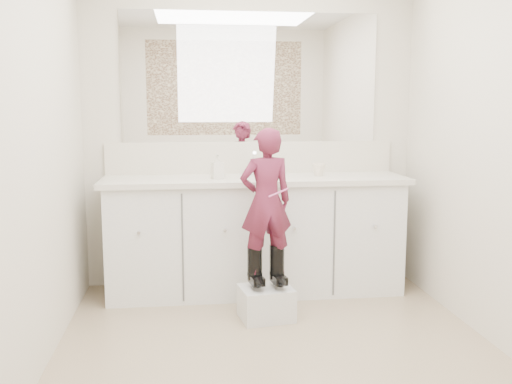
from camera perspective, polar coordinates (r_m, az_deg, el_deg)
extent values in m
plane|color=#8C7E5C|center=(3.37, 2.53, -16.33)|extent=(3.00, 3.00, 0.00)
plane|color=beige|center=(4.55, -0.53, 5.81)|extent=(2.60, 0.00, 2.60)
plane|color=beige|center=(1.61, 11.69, 0.65)|extent=(2.60, 0.00, 2.60)
plane|color=beige|center=(3.12, -21.63, 3.96)|extent=(0.00, 3.00, 3.00)
plane|color=beige|center=(3.52, 24.06, 4.28)|extent=(0.00, 3.00, 3.00)
cube|color=silver|center=(4.38, -0.10, -4.54)|extent=(2.20, 0.55, 0.85)
cube|color=beige|center=(4.29, -0.08, 1.22)|extent=(2.28, 0.58, 0.04)
cube|color=beige|center=(4.54, -0.50, 3.47)|extent=(2.28, 0.03, 0.25)
cube|color=white|center=(4.54, -0.52, 11.36)|extent=(2.00, 0.02, 1.00)
cube|color=#472819|center=(1.62, 12.07, 16.62)|extent=(2.00, 0.01, 1.20)
cylinder|color=silver|center=(4.44, -0.34, 2.38)|extent=(0.08, 0.08, 0.10)
imported|color=beige|center=(4.41, 6.29, 2.25)|extent=(0.11, 0.11, 0.10)
imported|color=silver|center=(4.20, -3.90, 2.56)|extent=(0.10, 0.10, 0.18)
cube|color=silver|center=(3.90, 1.02, -11.04)|extent=(0.38, 0.33, 0.22)
imported|color=#972E56|center=(3.75, 1.01, -0.93)|extent=(0.38, 0.28, 0.96)
cylinder|color=#DA5498|center=(3.67, 2.27, -0.07)|extent=(0.14, 0.03, 0.06)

